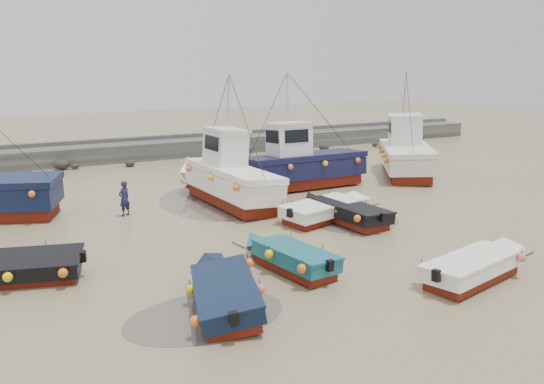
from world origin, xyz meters
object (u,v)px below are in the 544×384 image
at_px(dinghy_4, 3,266).
at_px(person, 125,216).
at_px(dinghy_5, 327,207).
at_px(dinghy_6, 343,209).
at_px(cabin_boat_1, 225,176).
at_px(dinghy_1, 227,287).
at_px(cabin_boat_2, 295,164).
at_px(cabin_boat_3, 406,152).
at_px(dinghy_3, 479,263).
at_px(dinghy_2, 288,253).

bearing_deg(dinghy_4, person, -25.52).
distance_m(dinghy_5, dinghy_6, 0.70).
xyz_separation_m(dinghy_4, cabin_boat_1, (9.84, 6.08, 0.82)).
height_order(dinghy_5, cabin_boat_1, cabin_boat_1).
bearing_deg(dinghy_4, dinghy_1, -114.23).
relative_size(dinghy_1, dinghy_6, 0.97).
distance_m(cabin_boat_2, cabin_boat_3, 8.02).
distance_m(dinghy_1, dinghy_4, 7.34).
bearing_deg(cabin_boat_1, cabin_boat_3, 0.34).
relative_size(cabin_boat_2, cabin_boat_3, 1.15).
bearing_deg(cabin_boat_1, dinghy_4, -154.85).
relative_size(dinghy_1, person, 3.70).
relative_size(dinghy_5, dinghy_6, 0.97).
bearing_deg(dinghy_5, dinghy_3, -9.13).
bearing_deg(person, cabin_boat_2, 154.76).
bearing_deg(person, cabin_boat_1, 149.20).
bearing_deg(cabin_boat_1, dinghy_5, -63.58).
height_order(cabin_boat_2, cabin_boat_3, same).
relative_size(dinghy_6, cabin_boat_2, 0.62).
relative_size(dinghy_3, cabin_boat_3, 0.70).
height_order(dinghy_2, dinghy_5, same).
height_order(dinghy_6, person, dinghy_6).
xyz_separation_m(cabin_boat_2, cabin_boat_3, (8.01, 0.43, 0.02)).
distance_m(dinghy_6, cabin_boat_1, 6.31).
distance_m(dinghy_3, cabin_boat_3, 16.56).
distance_m(dinghy_5, cabin_boat_1, 5.63).
bearing_deg(cabin_boat_1, dinghy_3, -79.54).
bearing_deg(cabin_boat_1, cabin_boat_2, 6.92).
bearing_deg(dinghy_2, dinghy_4, 148.44).
bearing_deg(dinghy_2, cabin_boat_1, 69.60).
height_order(dinghy_4, cabin_boat_3, cabin_boat_3).
bearing_deg(person, dinghy_5, 117.63).
height_order(dinghy_1, dinghy_5, same).
bearing_deg(dinghy_6, dinghy_5, 124.65).
relative_size(cabin_boat_1, cabin_boat_2, 0.96).
bearing_deg(dinghy_1, dinghy_4, 155.76).
relative_size(dinghy_2, dinghy_4, 0.84).
distance_m(dinghy_5, person, 9.15).
xyz_separation_m(dinghy_4, cabin_boat_2, (14.40, 7.17, 0.80)).
bearing_deg(dinghy_1, dinghy_2, 43.80).
distance_m(cabin_boat_2, person, 9.65).
height_order(cabin_boat_3, person, cabin_boat_3).
height_order(dinghy_2, dinghy_4, same).
bearing_deg(dinghy_6, cabin_boat_3, 28.37).
distance_m(cabin_boat_1, person, 5.11).
xyz_separation_m(dinghy_6, cabin_boat_1, (-3.51, 5.18, 0.82)).
xyz_separation_m(dinghy_6, cabin_boat_3, (9.06, 6.71, 0.82)).
relative_size(dinghy_4, dinghy_5, 1.05).
height_order(dinghy_3, cabin_boat_1, cabin_boat_1).
bearing_deg(cabin_boat_3, person, -141.86).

